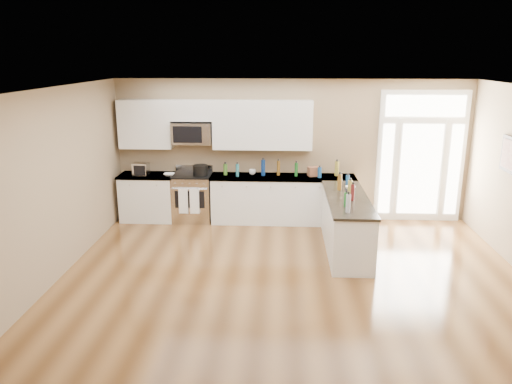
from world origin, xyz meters
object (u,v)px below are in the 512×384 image
peninsula_cabinet (346,226)px  toaster_oven (141,169)px  kitchen_range (193,197)px  stockpot (200,170)px

peninsula_cabinet → toaster_oven: size_ratio=7.98×
kitchen_range → toaster_oven: toaster_oven is taller
kitchen_range → stockpot: size_ratio=3.70×
kitchen_range → stockpot: stockpot is taller
peninsula_cabinet → stockpot: 3.10m
peninsula_cabinet → stockpot: bearing=153.1°
stockpot → peninsula_cabinet: bearing=-26.9°
peninsula_cabinet → toaster_oven: toaster_oven is taller
kitchen_range → toaster_oven: size_ratio=3.71×
peninsula_cabinet → kitchen_range: size_ratio=2.15×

